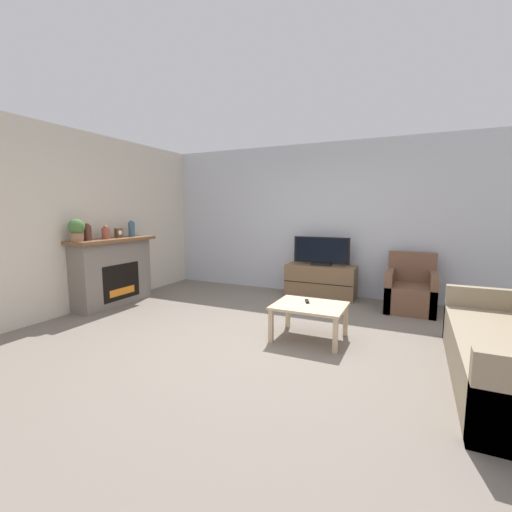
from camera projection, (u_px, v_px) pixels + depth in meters
The scene contains 14 objects.
ground_plane at pixel (264, 342), 3.96m from camera, with size 24.00×24.00×0.00m, color slate.
wall_back at pixel (323, 220), 6.16m from camera, with size 12.00×0.06×2.70m.
wall_left at pixel (74, 222), 5.07m from camera, with size 0.06×12.00×2.70m.
fireplace at pixel (113, 271), 5.50m from camera, with size 0.49×1.43×1.08m.
mantel_vase_left at pixel (88, 232), 5.02m from camera, with size 0.11×0.11×0.26m.
mantel_vase_centre_left at pixel (106, 233), 5.32m from camera, with size 0.12×0.12×0.21m.
mantel_vase_right at pixel (132, 229), 5.79m from camera, with size 0.11×0.11×0.28m.
mantel_clock at pixel (119, 233), 5.54m from camera, with size 0.08×0.11×0.15m.
potted_plant at pixel (77, 229), 4.85m from camera, with size 0.22×0.22×0.32m.
tv_stand at pixel (321, 281), 6.01m from camera, with size 1.20×0.45×0.57m.
tv at pixel (321, 252), 5.94m from camera, with size 0.98×0.18×0.49m.
armchair at pixel (410, 292), 5.21m from camera, with size 0.70×0.76×0.87m.
coffee_table at pixel (310, 309), 4.03m from camera, with size 0.82×0.66×0.42m.
remote at pixel (307, 301), 4.13m from camera, with size 0.10×0.15×0.02m.
Camera 1 is at (1.52, -3.47, 1.51)m, focal length 24.00 mm.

